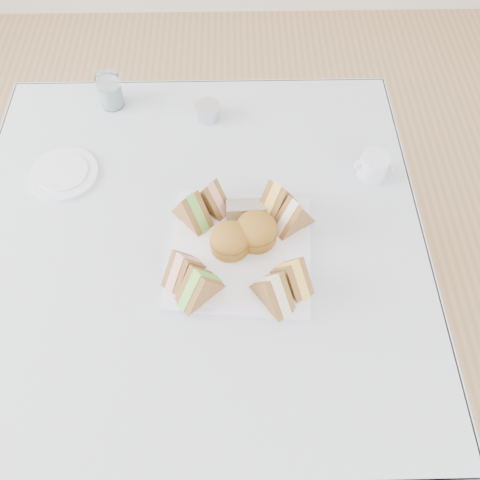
{
  "coord_description": "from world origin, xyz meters",
  "views": [
    {
      "loc": [
        0.09,
        -0.63,
        1.68
      ],
      "look_at": [
        0.1,
        -0.05,
        0.8
      ],
      "focal_mm": 38.0,
      "sensor_mm": 36.0,
      "label": 1
    }
  ],
  "objects_px": {
    "table": "(205,307)",
    "serving_plate": "(240,251)",
    "creamer_jug": "(373,166)",
    "water_glass": "(110,91)"
  },
  "relations": [
    {
      "from": "water_glass",
      "to": "table",
      "type": "bearing_deg",
      "value": -61.34
    },
    {
      "from": "table",
      "to": "serving_plate",
      "type": "xyz_separation_m",
      "value": [
        0.1,
        -0.05,
        0.38
      ]
    },
    {
      "from": "water_glass",
      "to": "creamer_jug",
      "type": "distance_m",
      "value": 0.7
    },
    {
      "from": "serving_plate",
      "to": "water_glass",
      "type": "relative_size",
      "value": 3.37
    },
    {
      "from": "serving_plate",
      "to": "creamer_jug",
      "type": "height_order",
      "value": "creamer_jug"
    },
    {
      "from": "serving_plate",
      "to": "creamer_jug",
      "type": "relative_size",
      "value": 4.48
    },
    {
      "from": "serving_plate",
      "to": "water_glass",
      "type": "distance_m",
      "value": 0.58
    },
    {
      "from": "table",
      "to": "creamer_jug",
      "type": "bearing_deg",
      "value": 21.35
    },
    {
      "from": "table",
      "to": "serving_plate",
      "type": "bearing_deg",
      "value": -27.32
    },
    {
      "from": "creamer_jug",
      "to": "water_glass",
      "type": "bearing_deg",
      "value": 150.54
    }
  ]
}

